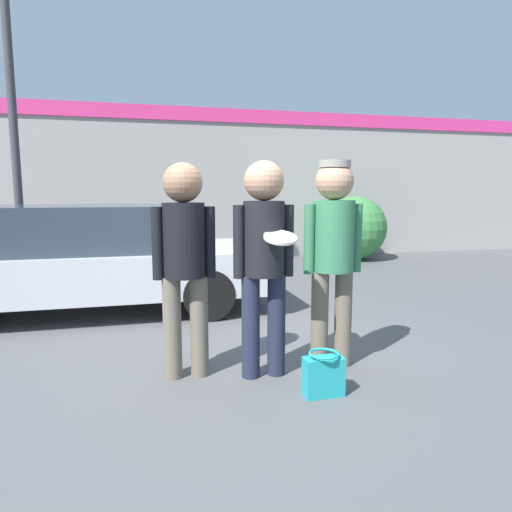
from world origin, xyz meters
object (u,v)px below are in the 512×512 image
person_left (184,251)px  person_right (333,244)px  person_middle_with_frisbee (264,249)px  street_lamp (21,19)px  shrub (354,228)px  handbag (323,375)px  parked_car_near (82,258)px

person_left → person_right: person_right is taller
person_middle_with_frisbee → street_lamp: street_lamp is taller
shrub → street_lamp: bearing=-162.2°
person_left → street_lamp: 5.13m
person_middle_with_frisbee → handbag: bearing=-55.4°
person_left → parked_car_near: size_ratio=0.37×
person_left → handbag: 1.45m
person_middle_with_frisbee → person_right: person_right is taller
person_right → street_lamp: size_ratio=0.27×
person_middle_with_frisbee → parked_car_near: person_middle_with_frisbee is taller
parked_car_near → street_lamp: 3.61m
person_left → shrub: size_ratio=1.21×
person_middle_with_frisbee → shrub: person_middle_with_frisbee is taller
person_left → parked_car_near: person_left is taller
person_left → street_lamp: (-1.87, 3.80, 2.91)m
street_lamp → handbag: bearing=-57.5°
parked_car_near → handbag: size_ratio=14.00×
person_right → street_lamp: street_lamp is taller
street_lamp → shrub: (6.26, 2.01, -3.23)m
parked_car_near → shrub: size_ratio=3.27×
person_middle_with_frisbee → parked_car_near: bearing=122.7°
person_middle_with_frisbee → shrub: 7.05m
handbag → person_middle_with_frisbee: bearing=124.6°
person_right → street_lamp: 5.75m
parked_car_near → shrub: bearing=31.3°
person_left → handbag: person_left is taller
handbag → parked_car_near: bearing=123.0°
person_right → person_left: bearing=175.7°
parked_car_near → handbag: bearing=-57.0°
shrub → handbag: size_ratio=4.28×
person_left → shrub: 7.29m
parked_car_near → street_lamp: street_lamp is taller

